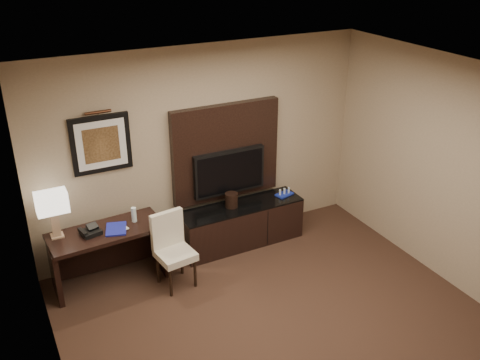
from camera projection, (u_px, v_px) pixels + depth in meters
floor at (303, 351)px, 5.50m from camera, size 4.50×5.00×0.01m
ceiling at (320, 96)px, 4.35m from camera, size 4.50×5.00×0.01m
wall_back at (203, 148)px, 6.94m from camera, size 4.50×0.01×2.70m
wall_left at (60, 310)px, 4.00m from camera, size 0.01×5.00×2.70m
desk at (109, 256)px, 6.45m from camera, size 1.37×0.66×0.72m
credenza at (241, 224)px, 7.27m from camera, size 1.70×0.49×0.58m
tv_wall_panel at (226, 152)px, 7.05m from camera, size 1.50×0.12×1.30m
tv at (229, 172)px, 7.08m from camera, size 1.00×0.08×0.60m
artwork at (101, 144)px, 6.26m from camera, size 0.70×0.04×0.70m
picture_light at (98, 112)px, 6.06m from camera, size 0.04×0.04×0.30m
desk_chair at (175, 254)px, 6.35m from camera, size 0.47×0.53×0.86m
table_lamp at (54, 215)px, 6.05m from camera, size 0.40×0.31×0.57m
desk_phone at (90, 230)px, 6.19m from camera, size 0.25×0.23×0.11m
blue_folder at (116, 229)px, 6.30m from camera, size 0.31×0.36×0.02m
book at (113, 223)px, 6.23m from camera, size 0.15×0.06×0.21m
water_bottle at (134, 215)px, 6.45m from camera, size 0.06×0.06×0.19m
ice_bucket at (231, 200)px, 7.07m from camera, size 0.20×0.20×0.19m
minibar_tray at (284, 192)px, 7.41m from camera, size 0.27×0.20×0.09m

